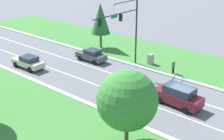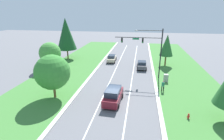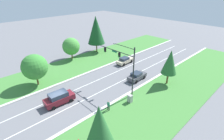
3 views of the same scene
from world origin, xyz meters
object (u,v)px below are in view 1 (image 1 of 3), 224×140
pedestrian (173,66)px  oak_far_left_tree (127,100)px  traffic_signal_mast (126,23)px  burgundy_suv (178,96)px  conifer_near_right_tree (100,18)px  champagne_sedan (28,62)px  utility_cabinet (151,59)px  graphite_sedan (92,55)px

pedestrian → oak_far_left_tree: (-14.71, -4.40, 2.76)m
traffic_signal_mast → burgundy_suv: bearing=-114.0°
traffic_signal_mast → conifer_near_right_tree: size_ratio=1.28×
champagne_sedan → pedestrian: pedestrian is taller
utility_cabinet → oak_far_left_tree: oak_far_left_tree is taller
champagne_sedan → conifer_near_right_tree: bearing=-8.5°
champagne_sedan → conifer_near_right_tree: size_ratio=0.69×
champagne_sedan → oak_far_left_tree: 19.90m
oak_far_left_tree → burgundy_suv: bearing=0.2°
traffic_signal_mast → burgundy_suv: (-4.40, -9.89, -4.67)m
traffic_signal_mast → utility_cabinet: bearing=-28.1°
graphite_sedan → pedestrian: bearing=-75.2°
pedestrian → conifer_near_right_tree: size_ratio=0.25×
utility_cabinet → oak_far_left_tree: size_ratio=0.23×
utility_cabinet → pedestrian: (-0.90, -3.83, 0.26)m
oak_far_left_tree → graphite_sedan: bearing=52.1°
oak_far_left_tree → champagne_sedan: bearing=76.4°
pedestrian → oak_far_left_tree: 15.60m
oak_far_left_tree → utility_cabinet: bearing=27.8°
traffic_signal_mast → graphite_sedan: size_ratio=2.02×
graphite_sedan → burgundy_suv: size_ratio=0.89×
traffic_signal_mast → graphite_sedan: 7.05m
pedestrian → conifer_near_right_tree: 13.99m
conifer_near_right_tree → graphite_sedan: bearing=-150.1°
graphite_sedan → conifer_near_right_tree: 6.82m
traffic_signal_mast → burgundy_suv: size_ratio=1.79×
burgundy_suv → oak_far_left_tree: 8.48m
champagne_sedan → burgundy_suv: bearing=-82.1°
graphite_sedan → burgundy_suv: bearing=-105.0°
champagne_sedan → conifer_near_right_tree: conifer_near_right_tree is taller
utility_cabinet → graphite_sedan: bearing=120.7°
graphite_sedan → pedestrian: 10.97m
burgundy_suv → utility_cabinet: size_ratio=3.52×
champagne_sedan → utility_cabinet: (10.97, -10.90, -0.13)m
burgundy_suv → oak_far_left_tree: (-8.05, -0.03, 2.68)m
traffic_signal_mast → graphite_sedan: traffic_signal_mast is taller
traffic_signal_mast → conifer_near_right_tree: traffic_signal_mast is taller
graphite_sedan → burgundy_suv: (-3.58, -14.90, 0.21)m
champagne_sedan → conifer_near_right_tree: 12.59m
traffic_signal_mast → graphite_sedan: bearing=99.3°
graphite_sedan → utility_cabinet: size_ratio=3.14×
utility_cabinet → oak_far_left_tree: 17.90m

